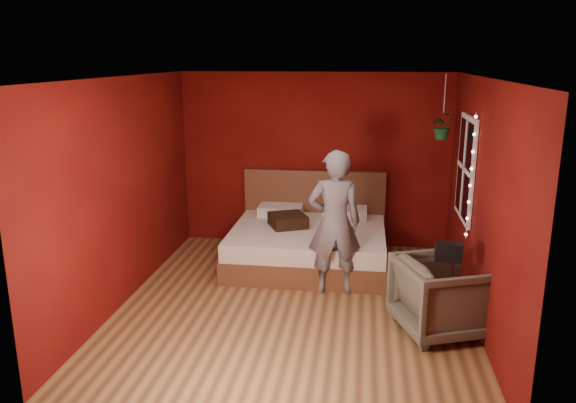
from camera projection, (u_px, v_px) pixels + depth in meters
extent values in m
plane|color=#9A6E3D|center=(295.00, 304.00, 6.57)|extent=(4.50, 4.50, 0.00)
cube|color=maroon|center=(314.00, 160.00, 8.41)|extent=(4.00, 0.02, 2.60)
cube|color=maroon|center=(256.00, 272.00, 4.08)|extent=(4.00, 0.02, 2.60)
cube|color=maroon|center=(124.00, 191.00, 6.51)|extent=(0.02, 4.50, 2.60)
cube|color=maroon|center=(482.00, 203.00, 5.98)|extent=(0.02, 4.50, 2.60)
cube|color=white|center=(296.00, 76.00, 5.91)|extent=(4.00, 4.50, 0.02)
cube|color=white|center=(466.00, 168.00, 6.79)|extent=(0.04, 0.97, 1.27)
cube|color=black|center=(465.00, 168.00, 6.80)|extent=(0.02, 0.85, 1.15)
cube|color=white|center=(464.00, 168.00, 6.80)|extent=(0.03, 0.05, 1.15)
cube|color=white|center=(464.00, 168.00, 6.80)|extent=(0.03, 0.85, 0.05)
cylinder|color=silver|center=(471.00, 177.00, 6.29)|extent=(0.01, 0.01, 1.45)
sphere|color=#FFF2CC|center=(466.00, 234.00, 6.46)|extent=(0.04, 0.04, 0.04)
sphere|color=#FFF2CC|center=(467.00, 218.00, 6.42)|extent=(0.04, 0.04, 0.04)
sphere|color=#FFF2CC|center=(469.00, 202.00, 6.37)|extent=(0.04, 0.04, 0.04)
sphere|color=#FFF2CC|center=(470.00, 186.00, 6.32)|extent=(0.04, 0.04, 0.04)
sphere|color=#FFF2CC|center=(472.00, 169.00, 6.27)|extent=(0.04, 0.04, 0.04)
sphere|color=#FFF2CC|center=(473.00, 152.00, 6.22)|extent=(0.04, 0.04, 0.04)
sphere|color=#FFF2CC|center=(474.00, 134.00, 6.17)|extent=(0.04, 0.04, 0.04)
sphere|color=#FFF2CC|center=(476.00, 117.00, 6.12)|extent=(0.04, 0.04, 0.04)
cube|color=brown|center=(308.00, 255.00, 7.78)|extent=(2.12, 1.80, 0.30)
cube|color=beige|center=(308.00, 236.00, 7.71)|extent=(2.07, 1.76, 0.23)
cube|color=brown|center=(314.00, 208.00, 8.49)|extent=(2.12, 0.08, 1.16)
cube|color=silver|center=(281.00, 210.00, 8.31)|extent=(0.63, 0.40, 0.15)
cube|color=silver|center=(345.00, 213.00, 8.18)|extent=(0.63, 0.40, 0.15)
imported|color=slate|center=(334.00, 223.00, 6.71)|extent=(0.71, 0.52, 1.77)
imported|color=#5A5A47|center=(442.00, 296.00, 5.82)|extent=(1.13, 1.11, 0.80)
cube|color=black|center=(448.00, 252.00, 5.68)|extent=(0.27, 0.15, 0.19)
cube|color=black|center=(288.00, 220.00, 7.76)|extent=(0.62, 0.62, 0.17)
cylinder|color=silver|center=(445.00, 93.00, 7.18)|extent=(0.01, 0.01, 0.49)
imported|color=#1B6121|center=(443.00, 126.00, 7.29)|extent=(0.39, 0.37, 0.35)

